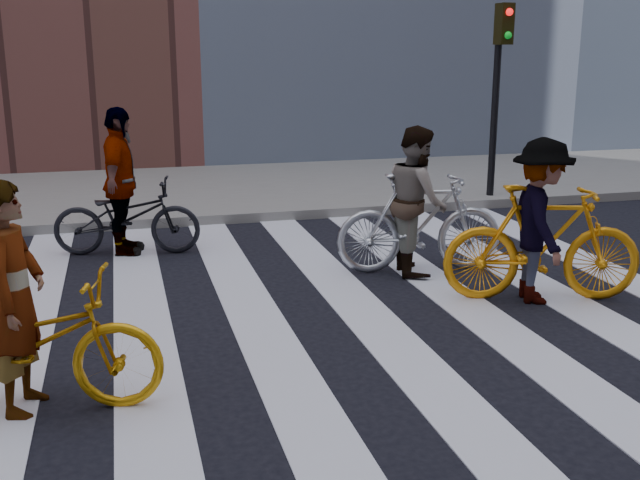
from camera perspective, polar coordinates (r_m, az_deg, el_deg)
name	(u,v)px	position (r m, az deg, el deg)	size (l,w,h in m)	color
ground	(331,343)	(6.91, 0.85, -7.88)	(100.00, 100.00, 0.00)	black
sidewalk_far	(220,190)	(14.00, -7.59, 3.81)	(100.00, 5.00, 0.15)	gray
zebra_crosswalk	(331,343)	(6.91, 0.85, -7.83)	(8.25, 10.00, 0.01)	silver
traffic_signal	(499,69)	(13.02, 13.51, 12.53)	(0.22, 0.42, 3.33)	black
bike_yellow_left	(27,343)	(5.96, -21.42, -7.29)	(0.69, 1.99, 1.04)	orange
bike_silver_mid	(420,223)	(8.99, 7.62, 1.30)	(0.57, 2.00, 1.20)	silver
bike_yellow_right	(543,243)	(8.23, 16.60, -0.24)	(0.59, 2.08, 1.25)	orange
bike_dark_rear	(127,217)	(10.04, -14.51, 1.71)	(0.66, 1.88, 0.99)	black
rider_left	(15,298)	(5.85, -22.22, -4.13)	(0.64, 0.42, 1.74)	slate
rider_mid	(417,200)	(8.91, 7.38, 3.02)	(0.85, 0.67, 1.76)	slate
rider_right	(540,221)	(8.14, 16.42, 1.39)	(1.12, 0.65, 1.74)	slate
rider_rear	(120,182)	(9.95, -14.97, 4.28)	(1.12, 0.47, 1.91)	slate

